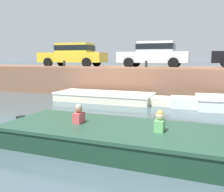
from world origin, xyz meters
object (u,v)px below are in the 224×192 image
Objects in this scene: motorboat_passing at (134,139)px; mooring_bollard_west at (64,64)px; car_leftmost_yellow at (74,54)px; car_left_inner_white at (154,53)px; boat_moored_west_cream at (108,97)px; mooring_bollard_mid at (146,64)px.

mooring_bollard_west reaches higher than motorboat_passing.
car_leftmost_yellow is at bearing 96.23° from mooring_bollard_west.
car_leftmost_yellow is 1.74m from mooring_bollard_west.
car_leftmost_yellow is 5.39m from car_left_inner_white.
boat_moored_west_cream is 13.49× the size of mooring_bollard_west.
mooring_bollard_mid is at bearing 47.05° from boat_moored_west_cream.
boat_moored_west_cream is 1.44× the size of car_left_inner_white.
mooring_bollard_mid is at bearing -95.70° from car_left_inner_white.
car_leftmost_yellow and car_left_inner_white have the same top height.
mooring_bollard_west is 5.05m from mooring_bollard_mid.
boat_moored_west_cream is 4.20m from mooring_bollard_west.
boat_moored_west_cream is 2.85m from mooring_bollard_mid.
mooring_bollard_west reaches higher than boat_moored_west_cream.
car_leftmost_yellow is at bearing 179.97° from car_left_inner_white.
car_left_inner_white reaches higher than mooring_bollard_mid.
boat_moored_west_cream is 13.49× the size of mooring_bollard_mid.
mooring_bollard_mid is at bearing 99.27° from motorboat_passing.
motorboat_passing is 1.75× the size of car_left_inner_white.
mooring_bollard_west is at bearing 153.92° from boat_moored_west_cream.
mooring_bollard_mid is at bearing -17.19° from car_leftmost_yellow.
mooring_bollard_mid is (5.05, 0.00, 0.00)m from mooring_bollard_west.
mooring_bollard_mid is at bearing 0.00° from mooring_bollard_west.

